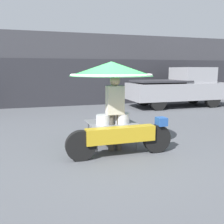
{
  "coord_description": "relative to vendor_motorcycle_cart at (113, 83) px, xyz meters",
  "views": [
    {
      "loc": [
        -1.67,
        -5.01,
        1.82
      ],
      "look_at": [
        0.02,
        0.35,
        0.85
      ],
      "focal_mm": 40.0,
      "sensor_mm": 36.0,
      "label": 1
    }
  ],
  "objects": [
    {
      "name": "pickup_truck",
      "position": [
        5.16,
        5.34,
        -0.59
      ],
      "size": [
        4.86,
        1.82,
        1.91
      ],
      "color": "black",
      "rests_on": "ground"
    },
    {
      "name": "ground_plane",
      "position": [
        -0.03,
        -0.32,
        -1.51
      ],
      "size": [
        36.0,
        36.0,
        0.0
      ],
      "primitive_type": "plane",
      "color": "#4C4F54"
    },
    {
      "name": "vendor_person",
      "position": [
        0.0,
        -0.15,
        -0.57
      ],
      "size": [
        0.38,
        0.23,
        1.68
      ],
      "color": "#4C473D",
      "rests_on": "ground"
    },
    {
      "name": "shopfront_building",
      "position": [
        -0.03,
        8.16,
        0.26
      ],
      "size": [
        28.0,
        2.06,
        3.58
      ],
      "color": "#38383D",
      "rests_on": "ground"
    },
    {
      "name": "vendor_motorcycle_cart",
      "position": [
        0.0,
        0.0,
        0.0
      ],
      "size": [
        2.31,
        1.89,
        1.99
      ],
      "color": "black",
      "rests_on": "ground"
    }
  ]
}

